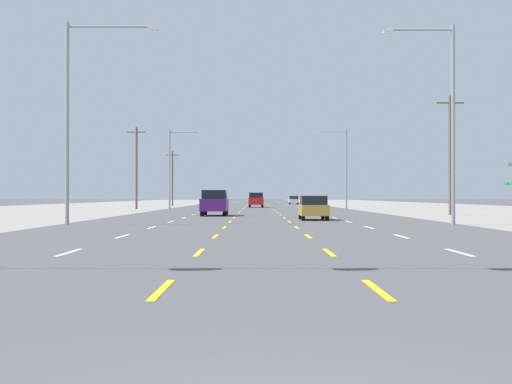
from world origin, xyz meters
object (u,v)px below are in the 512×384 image
at_px(suv_center_turn_mid, 258,200).
at_px(streetlight_right_row_1, 346,163).
at_px(streetlight_right_row_0, 449,111).
at_px(hatchback_inner_right_nearest, 316,208).
at_px(hatchback_far_right_midfar, 296,200).
at_px(streetlight_left_row_0, 79,107).
at_px(streetlight_left_row_1, 175,163).
at_px(suv_inner_left_near, 217,202).

relative_size(suv_center_turn_mid, streetlight_right_row_1, 0.53).
height_order(suv_center_turn_mid, streetlight_right_row_0, streetlight_right_row_0).
bearing_deg(hatchback_inner_right_nearest, hatchback_far_right_midfar, 87.77).
height_order(streetlight_left_row_0, streetlight_right_row_0, streetlight_left_row_0).
distance_m(suv_center_turn_mid, streetlight_right_row_1, 17.30).
distance_m(streetlight_right_row_0, streetlight_left_row_1, 47.82).
xyz_separation_m(streetlight_right_row_0, streetlight_right_row_1, (-0.02, 43.63, -0.71)).
xyz_separation_m(hatchback_far_right_midfar, streetlight_left_row_0, (-16.41, -93.05, 5.44)).
bearing_deg(hatchback_far_right_midfar, streetlight_left_row_0, -100.00).
bearing_deg(suv_inner_left_near, streetlight_left_row_1, 103.56).
bearing_deg(streetlight_right_row_0, streetlight_right_row_1, 90.02).
relative_size(streetlight_left_row_1, streetlight_right_row_1, 0.99).
height_order(hatchback_inner_right_nearest, streetlight_left_row_0, streetlight_left_row_0).
bearing_deg(hatchback_inner_right_nearest, suv_center_turn_mid, 94.23).
bearing_deg(streetlight_right_row_0, streetlight_left_row_0, 180.00).
distance_m(hatchback_inner_right_nearest, streetlight_left_row_0, 16.18).
relative_size(hatchback_far_right_midfar, streetlight_left_row_1, 0.43).
distance_m(hatchback_far_right_midfar, streetlight_left_row_1, 52.29).
bearing_deg(suv_center_turn_mid, streetlight_right_row_0, -80.04).
bearing_deg(suv_center_turn_mid, hatchback_far_right_midfar, 79.04).
bearing_deg(suv_inner_left_near, hatchback_inner_right_nearest, -54.55).
distance_m(hatchback_inner_right_nearest, streetlight_right_row_1, 36.67).
bearing_deg(suv_center_turn_mid, streetlight_right_row_1, -53.36).
bearing_deg(suv_center_turn_mid, hatchback_inner_right_nearest, -85.77).
xyz_separation_m(hatchback_far_right_midfar, streetlight_right_row_0, (3.06, -93.05, 5.22)).
xyz_separation_m(suv_center_turn_mid, streetlight_left_row_1, (-9.54, -13.45, 4.26)).
height_order(suv_center_turn_mid, streetlight_left_row_1, streetlight_left_row_1).
relative_size(suv_inner_left_near, streetlight_right_row_1, 0.53).
xyz_separation_m(hatchback_far_right_midfar, streetlight_right_row_1, (3.04, -49.42, 4.51)).
bearing_deg(streetlight_right_row_1, suv_inner_left_near, -116.78).
height_order(hatchback_far_right_midfar, streetlight_right_row_1, streetlight_right_row_1).
bearing_deg(streetlight_left_row_0, streetlight_right_row_0, 0.00).
xyz_separation_m(streetlight_right_row_0, streetlight_left_row_1, (-19.56, 43.63, -0.73)).
relative_size(suv_inner_left_near, hatchback_far_right_midfar, 1.26).
bearing_deg(hatchback_inner_right_nearest, streetlight_left_row_0, -149.20).
xyz_separation_m(suv_inner_left_near, hatchback_far_right_midfar, (10.18, 75.61, -0.24)).
relative_size(suv_center_turn_mid, streetlight_left_row_0, 0.46).
xyz_separation_m(streetlight_left_row_0, streetlight_right_row_0, (19.46, 0.00, -0.21)).
relative_size(suv_inner_left_near, streetlight_right_row_0, 0.47).
bearing_deg(streetlight_left_row_1, hatchback_far_right_midfar, 71.54).
bearing_deg(streetlight_left_row_1, streetlight_left_row_0, -89.88).
distance_m(suv_center_turn_mid, hatchback_far_right_midfar, 36.63).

